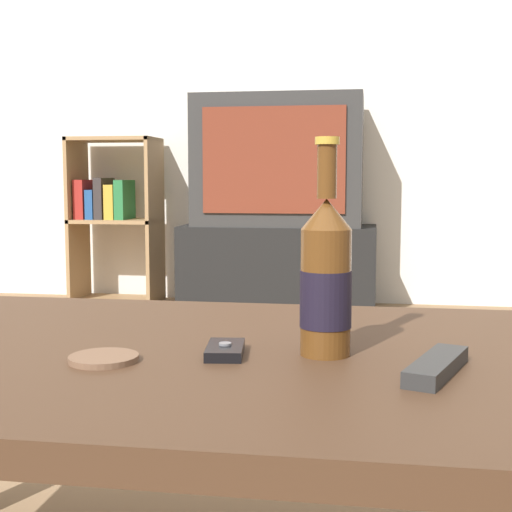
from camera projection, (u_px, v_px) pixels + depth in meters
name	position (u px, v px, depth m)	size (l,w,h in m)	color
back_wall	(331.00, 66.00, 3.88)	(8.00, 0.05, 2.60)	silver
coffee_table	(205.00, 389.00, 1.01)	(1.29, 0.75, 0.45)	#422B1C
tv_stand	(278.00, 267.00, 3.75)	(1.01, 0.43, 0.44)	black
television	(279.00, 161.00, 3.69)	(0.86, 0.43, 0.67)	#2D2D2D
bookshelf	(112.00, 214.00, 3.94)	(0.47, 0.30, 0.91)	#99754C
beer_bottle	(326.00, 279.00, 0.95)	(0.07, 0.07, 0.29)	#563314
cell_phone	(225.00, 350.00, 0.96)	(0.06, 0.10, 0.02)	black
remote_control	(437.00, 366.00, 0.87)	(0.09, 0.17, 0.02)	#282828
coaster	(104.00, 358.00, 0.93)	(0.09, 0.09, 0.01)	brown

